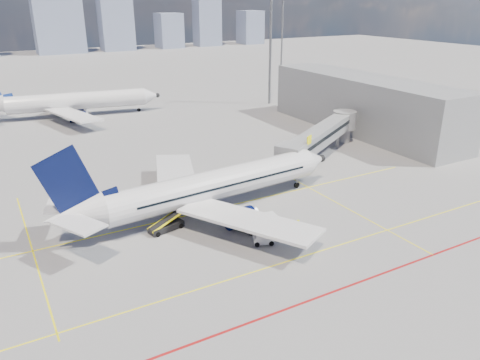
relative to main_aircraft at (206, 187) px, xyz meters
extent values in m
plane|color=gray|center=(1.16, -7.46, -3.22)|extent=(420.00, 420.00, 0.00)
cube|color=#FFF30D|center=(1.16, 0.54, -3.22)|extent=(60.00, 0.18, 0.01)
cube|color=#FFF30D|center=(1.16, -13.46, -3.22)|extent=(80.00, 0.15, 0.01)
cube|color=#FFF30D|center=(15.16, -5.46, -3.22)|extent=(0.15, 28.00, 0.01)
cube|color=#FFF30D|center=(-18.84, 0.54, -3.22)|extent=(0.15, 30.00, 0.01)
cube|color=#9A0E0E|center=(1.16, -19.46, -3.22)|extent=(90.00, 0.25, 0.01)
cube|color=gray|center=(23.41, 8.69, 0.68)|extent=(20.84, 13.93, 2.60)
cube|color=black|center=(23.41, 8.69, 0.88)|extent=(20.52, 13.82, 0.55)
cube|color=gray|center=(13.86, 3.04, 0.68)|extent=(4.49, 4.56, 3.00)
cube|color=black|center=(18.16, 5.34, -2.87)|extent=(2.20, 1.00, 0.70)
cylinder|color=slate|center=(18.16, 5.34, -1.52)|extent=(0.56, 0.56, 2.70)
cylinder|color=slate|center=(30.16, 12.54, -1.27)|extent=(0.60, 0.60, 3.90)
cylinder|color=gray|center=(33.16, 14.54, 0.68)|extent=(4.00, 4.00, 3.00)
cylinder|color=gray|center=(33.16, 14.54, -1.27)|extent=(2.40, 2.40, 3.90)
cube|color=#FFF30D|center=(16.66, 2.84, 2.48)|extent=(1.26, 0.82, 1.20)
cube|color=gray|center=(41.16, 18.54, 1.78)|extent=(10.00, 42.00, 10.00)
cube|color=black|center=(36.36, 18.54, 1.78)|extent=(0.25, 40.00, 4.50)
cylinder|color=slate|center=(39.16, 47.54, 9.28)|extent=(0.56, 0.56, 25.00)
cylinder|color=slate|center=(66.16, 82.54, 9.28)|extent=(0.56, 0.56, 25.00)
cube|color=#7582A2|center=(15.62, 182.54, 10.72)|extent=(20.52, 10.03, 27.88)
cube|color=#7582A2|center=(41.12, 182.54, 12.11)|extent=(14.76, 9.41, 30.66)
cube|color=#7582A2|center=(67.06, 182.54, 4.99)|extent=(11.59, 11.42, 16.43)
cube|color=#7582A2|center=(87.91, 182.54, 11.29)|extent=(12.54, 8.86, 29.04)
cube|color=#7582A2|center=(113.52, 182.54, 5.27)|extent=(11.37, 11.18, 17.00)
cylinder|color=silver|center=(1.57, 0.14, 0.08)|extent=(27.28, 5.84, 3.52)
cone|color=silver|center=(16.67, 1.44, 0.08)|extent=(3.54, 3.79, 3.52)
sphere|color=black|center=(17.93, 1.55, 0.08)|extent=(1.07, 1.07, 0.99)
cone|color=silver|center=(-14.80, -1.28, 0.57)|extent=(6.06, 4.00, 3.52)
cube|color=black|center=(15.50, 1.34, 0.57)|extent=(1.47, 1.47, 0.41)
cube|color=silver|center=(-0.48, 8.11, -0.89)|extent=(9.31, 15.61, 0.52)
cube|color=silver|center=(0.92, -8.07, -0.89)|extent=(11.32, 15.31, 0.52)
cylinder|color=#070E36|center=(0.67, 5.31, -2.02)|extent=(3.42, 2.35, 2.08)
cylinder|color=#070E36|center=(1.57, -5.12, -2.02)|extent=(3.42, 2.35, 2.08)
cylinder|color=silver|center=(2.37, 5.46, -2.02)|extent=(0.50, 2.15, 2.13)
cylinder|color=silver|center=(3.27, -4.97, -2.02)|extent=(0.50, 2.15, 2.13)
cube|color=#070E36|center=(-14.80, -1.28, 3.68)|extent=(6.19, 0.82, 7.69)
cube|color=#070E36|center=(-12.64, -1.09, 1.52)|extent=(5.10, 0.71, 1.94)
cube|color=silver|center=(-15.41, 1.57, 0.89)|extent=(4.07, 5.63, 0.20)
cube|color=silver|center=(-14.91, -4.19, 0.89)|extent=(4.70, 5.73, 0.20)
cylinder|color=slate|center=(13.70, 1.18, -2.32)|extent=(0.30, 0.30, 1.80)
cylinder|color=black|center=(13.70, 1.18, -2.84)|extent=(0.78, 0.34, 0.76)
cylinder|color=slate|center=(0.46, 2.40, -2.42)|extent=(0.35, 0.35, 1.60)
cylinder|color=black|center=(0.46, 2.40, -2.72)|extent=(1.05, 0.73, 1.00)
cylinder|color=slate|center=(0.87, -2.28, -2.42)|extent=(0.35, 0.35, 1.60)
cylinder|color=black|center=(0.87, -2.28, -2.72)|extent=(1.05, 0.73, 1.00)
cube|color=black|center=(1.86, 1.91, 0.35)|extent=(22.13, 2.01, 0.23)
cube|color=black|center=(2.16, -1.56, 0.35)|extent=(22.13, 2.01, 0.23)
cylinder|color=silver|center=(-2.81, 56.28, 0.08)|extent=(27.90, 7.78, 3.60)
cone|color=silver|center=(12.50, 53.91, 0.08)|extent=(3.83, 4.06, 3.60)
sphere|color=black|center=(13.78, 53.72, 0.08)|extent=(1.16, 1.16, 1.01)
cube|color=black|center=(11.32, 54.10, 0.58)|extent=(1.58, 1.58, 0.42)
cube|color=silver|center=(-2.91, 64.70, -0.91)|extent=(12.28, 15.40, 0.53)
cube|color=silver|center=(-5.45, 48.29, -0.91)|extent=(8.63, 15.95, 0.53)
cylinder|color=#070E36|center=(-2.45, 61.64, -2.07)|extent=(3.61, 2.60, 2.12)
cylinder|color=#070E36|center=(-4.09, 51.06, -2.07)|extent=(3.61, 2.60, 2.12)
cylinder|color=silver|center=(-0.72, 61.37, -2.07)|extent=(0.65, 2.20, 2.18)
cylinder|color=silver|center=(-2.35, 50.80, -2.07)|extent=(0.65, 2.20, 2.18)
cube|color=navy|center=(-17.22, 58.51, 1.55)|extent=(5.18, 1.07, 1.98)
cylinder|color=black|center=(-3.36, 58.79, -2.72)|extent=(1.09, 0.80, 1.00)
cylinder|color=black|center=(-4.09, 54.05, -2.72)|extent=(1.09, 0.80, 1.00)
cylinder|color=black|center=(9.49, 54.38, -2.84)|extent=(0.79, 0.39, 0.76)
cube|color=silver|center=(1.88, -9.40, -2.71)|extent=(2.30, 1.75, 0.74)
cube|color=silver|center=(1.53, -9.28, -2.16)|extent=(1.24, 1.32, 0.56)
cube|color=black|center=(1.53, -9.28, -1.97)|extent=(1.14, 1.25, 0.32)
cylinder|color=black|center=(1.00, -9.62, -2.97)|extent=(0.56, 0.37, 0.52)
cylinder|color=black|center=(1.36, -8.67, -2.97)|extent=(0.56, 0.37, 0.52)
cylinder|color=black|center=(2.40, -10.14, -2.97)|extent=(0.56, 0.37, 0.52)
cylinder|color=black|center=(2.75, -9.18, -2.97)|extent=(0.56, 0.37, 0.52)
cube|color=black|center=(3.14, -7.07, -2.92)|extent=(3.58, 1.94, 0.17)
cube|color=silver|center=(2.30, -6.96, -2.09)|extent=(1.64, 1.60, 1.47)
cube|color=silver|center=(3.99, -7.18, -2.09)|extent=(1.64, 1.60, 1.47)
cylinder|color=black|center=(1.74, -7.55, -3.07)|extent=(0.32, 0.17, 0.30)
cylinder|color=black|center=(1.91, -6.24, -3.07)|extent=(0.32, 0.17, 0.30)
cylinder|color=black|center=(4.37, -7.89, -3.07)|extent=(0.32, 0.17, 0.30)
cylinder|color=black|center=(4.54, -6.58, -3.07)|extent=(0.32, 0.17, 0.30)
cube|color=black|center=(-5.68, -1.77, -2.81)|extent=(4.08, 2.21, 0.64)
cube|color=black|center=(-4.96, -1.61, -1.84)|extent=(5.59, 2.14, 1.70)
cube|color=#FFF30D|center=(-5.07, -1.11, -1.84)|extent=(5.42, 1.31, 1.77)
cube|color=#FFF30D|center=(-4.85, -2.10, -1.84)|extent=(5.42, 1.31, 1.77)
cylinder|color=black|center=(-6.97, -2.73, -2.95)|extent=(0.59, 0.34, 0.55)
cylinder|color=black|center=(-7.26, -1.47, -2.95)|extent=(0.59, 0.34, 0.55)
cylinder|color=black|center=(-4.10, -2.07, -2.95)|extent=(0.59, 0.34, 0.55)
cylinder|color=black|center=(-4.39, -0.81, -2.95)|extent=(0.59, 0.34, 0.55)
imported|color=#EDF91A|center=(6.06, -9.64, -2.32)|extent=(0.71, 0.79, 1.80)
camera|label=1|loc=(-20.81, -44.89, 20.21)|focal=35.00mm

